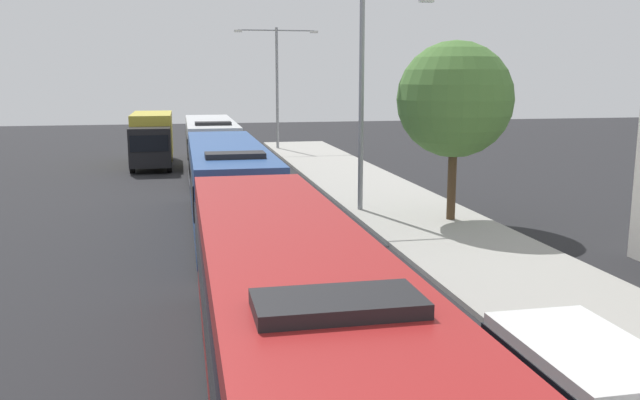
{
  "coord_description": "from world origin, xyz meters",
  "views": [
    {
      "loc": [
        -2.81,
        1.27,
        5.44
      ],
      "look_at": [
        0.88,
        19.23,
        2.03
      ],
      "focal_mm": 37.73,
      "sensor_mm": 36.0,
      "label": 1
    }
  ],
  "objects_px": {
    "box_truck_oncoming": "(152,138)",
    "roadside_tree": "(455,100)",
    "bus_middle": "(211,146)",
    "streetlamp_far": "(277,75)",
    "bus_lead": "(286,315)",
    "streetlamp_mid": "(362,79)",
    "bus_second_in_line": "(228,184)"
  },
  "relations": [
    {
      "from": "box_truck_oncoming",
      "to": "roadside_tree",
      "type": "height_order",
      "value": "roadside_tree"
    },
    {
      "from": "bus_middle",
      "to": "streetlamp_far",
      "type": "xyz_separation_m",
      "value": [
        5.4,
        12.48,
        3.75
      ]
    },
    {
      "from": "streetlamp_far",
      "to": "bus_lead",
      "type": "bearing_deg",
      "value": -97.86
    },
    {
      "from": "bus_middle",
      "to": "streetlamp_far",
      "type": "bearing_deg",
      "value": 66.61
    },
    {
      "from": "bus_lead",
      "to": "bus_middle",
      "type": "xyz_separation_m",
      "value": [
        -0.0,
        26.6,
        -0.0
      ]
    },
    {
      "from": "streetlamp_mid",
      "to": "roadside_tree",
      "type": "relative_size",
      "value": 1.29
    },
    {
      "from": "bus_second_in_line",
      "to": "streetlamp_mid",
      "type": "distance_m",
      "value": 6.86
    },
    {
      "from": "streetlamp_far",
      "to": "streetlamp_mid",
      "type": "bearing_deg",
      "value": -90.0
    },
    {
      "from": "bus_second_in_line",
      "to": "streetlamp_far",
      "type": "distance_m",
      "value": 26.57
    },
    {
      "from": "box_truck_oncoming",
      "to": "streetlamp_far",
      "type": "bearing_deg",
      "value": 38.62
    },
    {
      "from": "bus_second_in_line",
      "to": "box_truck_oncoming",
      "type": "bearing_deg",
      "value": 99.96
    },
    {
      "from": "bus_second_in_line",
      "to": "box_truck_oncoming",
      "type": "distance_m",
      "value": 19.08
    },
    {
      "from": "bus_middle",
      "to": "streetlamp_mid",
      "type": "bearing_deg",
      "value": -63.97
    },
    {
      "from": "bus_lead",
      "to": "roadside_tree",
      "type": "distance_m",
      "value": 15.7
    },
    {
      "from": "roadside_tree",
      "to": "bus_second_in_line",
      "type": "bearing_deg",
      "value": 178.05
    },
    {
      "from": "streetlamp_far",
      "to": "roadside_tree",
      "type": "distance_m",
      "value": 26.19
    },
    {
      "from": "box_truck_oncoming",
      "to": "streetlamp_far",
      "type": "height_order",
      "value": "streetlamp_far"
    },
    {
      "from": "streetlamp_mid",
      "to": "streetlamp_far",
      "type": "relative_size",
      "value": 0.97
    },
    {
      "from": "bus_lead",
      "to": "streetlamp_far",
      "type": "bearing_deg",
      "value": 82.14
    },
    {
      "from": "bus_middle",
      "to": "streetlamp_mid",
      "type": "distance_m",
      "value": 12.82
    },
    {
      "from": "streetlamp_mid",
      "to": "box_truck_oncoming",
      "type": "bearing_deg",
      "value": 117.68
    },
    {
      "from": "bus_middle",
      "to": "box_truck_oncoming",
      "type": "height_order",
      "value": "bus_middle"
    },
    {
      "from": "bus_lead",
      "to": "streetlamp_mid",
      "type": "height_order",
      "value": "streetlamp_mid"
    },
    {
      "from": "bus_second_in_line",
      "to": "bus_middle",
      "type": "bearing_deg",
      "value": 90.0
    },
    {
      "from": "bus_middle",
      "to": "streetlamp_mid",
      "type": "xyz_separation_m",
      "value": [
        5.4,
        -11.05,
        3.6
      ]
    },
    {
      "from": "box_truck_oncoming",
      "to": "streetlamp_far",
      "type": "distance_m",
      "value": 11.74
    },
    {
      "from": "bus_lead",
      "to": "bus_second_in_line",
      "type": "height_order",
      "value": "same"
    },
    {
      "from": "bus_lead",
      "to": "box_truck_oncoming",
      "type": "height_order",
      "value": "bus_lead"
    },
    {
      "from": "streetlamp_far",
      "to": "roadside_tree",
      "type": "height_order",
      "value": "streetlamp_far"
    },
    {
      "from": "bus_middle",
      "to": "bus_lead",
      "type": "bearing_deg",
      "value": -90.0
    },
    {
      "from": "bus_second_in_line",
      "to": "roadside_tree",
      "type": "relative_size",
      "value": 1.86
    },
    {
      "from": "bus_lead",
      "to": "roadside_tree",
      "type": "height_order",
      "value": "roadside_tree"
    }
  ]
}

